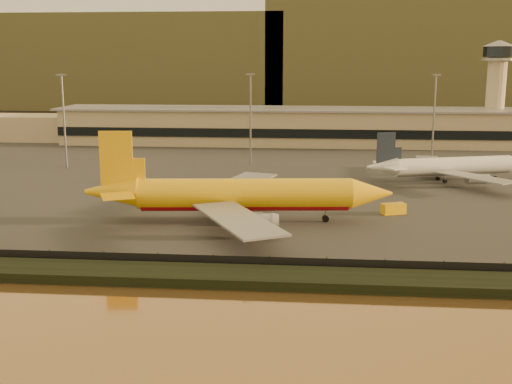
# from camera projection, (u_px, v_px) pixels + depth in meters

# --- Properties ---
(ground) EXTENTS (900.00, 900.00, 0.00)m
(ground) POSITION_uv_depth(u_px,v_px,m) (263.00, 246.00, 103.35)
(ground) COLOR black
(ground) RESTS_ON ground
(embankment) EXTENTS (320.00, 7.00, 1.40)m
(embankment) POSITION_uv_depth(u_px,v_px,m) (253.00, 277.00, 86.63)
(embankment) COLOR black
(embankment) RESTS_ON ground
(tarmac) EXTENTS (320.00, 220.00, 0.20)m
(tarmac) POSITION_uv_depth(u_px,v_px,m) (288.00, 157.00, 195.94)
(tarmac) COLOR #2D2D2D
(tarmac) RESTS_ON ground
(perimeter_fence) EXTENTS (300.00, 0.05, 2.20)m
(perimeter_fence) POSITION_uv_depth(u_px,v_px,m) (255.00, 264.00, 90.41)
(perimeter_fence) COLOR black
(perimeter_fence) RESTS_ON tarmac
(terminal_building) EXTENTS (202.00, 25.00, 12.60)m
(terminal_building) POSITION_uv_depth(u_px,v_px,m) (251.00, 126.00, 225.76)
(terminal_building) COLOR tan
(terminal_building) RESTS_ON tarmac
(control_tower) EXTENTS (11.20, 11.20, 35.50)m
(control_tower) POSITION_uv_depth(u_px,v_px,m) (496.00, 82.00, 220.37)
(control_tower) COLOR tan
(control_tower) RESTS_ON tarmac
(apron_light_masts) EXTENTS (152.20, 12.20, 25.40)m
(apron_light_masts) POSITION_uv_depth(u_px,v_px,m) (341.00, 112.00, 171.91)
(apron_light_masts) COLOR slate
(apron_light_masts) RESTS_ON tarmac
(distant_hills) EXTENTS (470.00, 160.00, 70.00)m
(distant_hills) POSITION_uv_depth(u_px,v_px,m) (273.00, 56.00, 430.22)
(distant_hills) COLOR brown
(distant_hills) RESTS_ON ground
(dhl_cargo_jet) EXTENTS (56.36, 54.91, 16.82)m
(dhl_cargo_jet) POSITION_uv_depth(u_px,v_px,m) (239.00, 195.00, 116.97)
(dhl_cargo_jet) COLOR yellow
(dhl_cargo_jet) RESTS_ON tarmac
(white_narrowbody_jet) EXTENTS (42.42, 40.42, 12.42)m
(white_narrowbody_jet) POSITION_uv_depth(u_px,v_px,m) (451.00, 167.00, 156.08)
(white_narrowbody_jet) COLOR white
(white_narrowbody_jet) RESTS_ON tarmac
(gse_vehicle_yellow) EXTENTS (5.01, 3.61, 2.06)m
(gse_vehicle_yellow) POSITION_uv_depth(u_px,v_px,m) (393.00, 209.00, 123.97)
(gse_vehicle_yellow) COLOR yellow
(gse_vehicle_yellow) RESTS_ON tarmac
(gse_vehicle_white) EXTENTS (4.19, 3.14, 1.72)m
(gse_vehicle_white) POSITION_uv_depth(u_px,v_px,m) (237.00, 191.00, 141.52)
(gse_vehicle_white) COLOR white
(gse_vehicle_white) RESTS_ON tarmac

